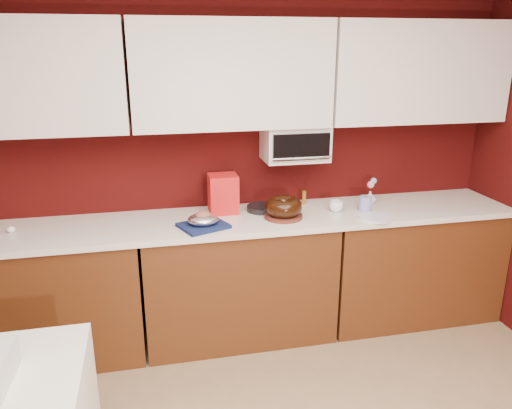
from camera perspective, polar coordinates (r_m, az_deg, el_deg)
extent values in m
cube|color=#3D0908|center=(3.63, -3.10, 5.27)|extent=(4.00, 0.02, 2.50)
cube|color=#542A10|center=(3.65, -23.44, -9.90)|extent=(1.31, 0.58, 0.86)
cube|color=#542A10|center=(3.62, -2.06, -8.58)|extent=(1.31, 0.58, 0.86)
cube|color=#542A10|center=(4.05, 16.95, -6.40)|extent=(1.31, 0.58, 0.86)
cube|color=white|center=(3.44, -2.14, -1.84)|extent=(4.00, 0.62, 0.04)
cube|color=white|center=(3.42, -25.97, 12.96)|extent=(1.31, 0.33, 0.70)
cube|color=white|center=(3.39, -2.79, 14.63)|extent=(1.31, 0.33, 0.70)
cube|color=white|center=(3.85, 17.83, 14.21)|extent=(1.31, 0.33, 0.70)
cube|color=white|center=(3.57, 4.45, 7.07)|extent=(0.45, 0.30, 0.25)
cube|color=black|center=(3.42, 5.23, 6.58)|extent=(0.40, 0.02, 0.18)
cylinder|color=silver|center=(3.42, 5.27, 5.30)|extent=(0.42, 0.02, 0.02)
cylinder|color=#5B261B|center=(3.43, 3.15, -1.33)|extent=(0.34, 0.34, 0.02)
torus|color=black|center=(3.41, 3.17, -0.26)|extent=(0.26, 0.26, 0.10)
cube|color=#14204D|center=(3.27, -6.03, -2.43)|extent=(0.36, 0.33, 0.02)
ellipsoid|color=white|center=(3.25, -6.06, -1.70)|extent=(0.22, 0.19, 0.08)
ellipsoid|color=#9D5347|center=(3.25, -6.07, -1.29)|extent=(0.13, 0.12, 0.07)
cube|color=#B80C23|center=(3.52, -3.78, 1.25)|extent=(0.20, 0.18, 0.27)
cylinder|color=black|center=(3.57, 0.67, -0.43)|extent=(0.26, 0.26, 0.04)
imported|color=white|center=(3.59, 9.15, -0.08)|extent=(0.12, 0.12, 0.09)
cylinder|color=#1C349B|center=(3.65, 12.39, 0.12)|extent=(0.10, 0.10, 0.11)
imported|color=silver|center=(3.82, 12.89, 0.87)|extent=(0.09, 0.09, 0.11)
sphere|color=pink|center=(3.79, 12.99, 2.22)|extent=(0.05, 0.05, 0.05)
sphere|color=#84A4D4|center=(3.81, 13.29, 2.64)|extent=(0.05, 0.05, 0.05)
cylinder|color=white|center=(3.52, 13.53, -1.44)|extent=(0.25, 0.25, 0.01)
cylinder|color=brown|center=(3.63, 3.36, 0.29)|extent=(0.04, 0.04, 0.09)
ellipsoid|color=white|center=(3.52, -26.21, -2.58)|extent=(0.06, 0.04, 0.04)
cylinder|color=brown|center=(3.73, 5.52, 0.80)|extent=(0.04, 0.04, 0.10)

